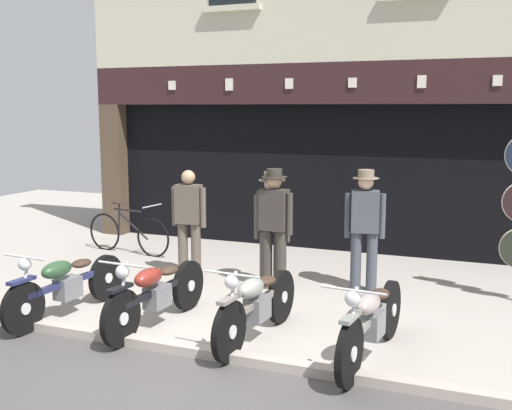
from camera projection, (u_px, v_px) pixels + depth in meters
ground at (126, 401)px, 5.56m from camera, size 21.05×22.00×0.18m
shop_facade at (346, 145)px, 12.56m from camera, size 9.35×4.42×6.81m
motorcycle_left at (66, 284)px, 7.62m from camera, size 0.62×2.04×0.91m
motorcycle_center_left at (156, 292)px, 7.24m from camera, size 0.62×2.02×0.91m
motorcycle_center at (256, 304)px, 6.81m from camera, size 0.62×1.94×0.91m
motorcycle_center_right at (371, 320)px, 6.27m from camera, size 0.62×2.05×0.92m
salesman_left at (189, 218)px, 9.43m from camera, size 0.56×0.25×1.62m
shopkeeper_center at (272, 223)px, 8.83m from camera, size 0.56×0.37×1.65m
salesman_right at (365, 224)px, 8.62m from camera, size 0.55×0.36×1.70m
assistant_far_right at (274, 223)px, 8.71m from camera, size 0.56×0.35×1.71m
advert_board_near at (207, 143)px, 11.98m from camera, size 0.67×0.03×0.93m
advert_board_far at (159, 141)px, 12.36m from camera, size 0.79×0.03×0.96m
leaning_bicycle at (128, 232)px, 10.97m from camera, size 1.77×0.50×0.93m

